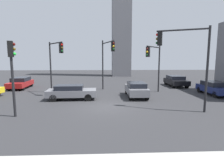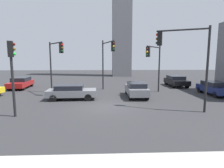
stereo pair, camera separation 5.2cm
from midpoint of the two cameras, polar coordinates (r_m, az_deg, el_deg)
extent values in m
plane|color=#2D2D30|center=(14.78, -1.77, -7.00)|extent=(94.90, 94.90, 0.00)
cylinder|color=black|center=(14.43, 27.25, 3.81)|extent=(0.16, 0.16, 5.98)
cylinder|color=black|center=(14.51, 20.76, 15.27)|extent=(3.25, 1.60, 0.12)
cube|color=black|center=(14.59, 14.54, 13.30)|extent=(0.43, 0.43, 1.00)
sphere|color=red|center=(14.65, 13.78, 14.48)|extent=(0.20, 0.20, 0.20)
sphere|color=#594714|center=(14.62, 13.74, 13.31)|extent=(0.20, 0.20, 0.20)
sphere|color=#14471E|center=(14.59, 13.71, 12.14)|extent=(0.20, 0.20, 0.20)
cylinder|color=black|center=(22.81, -2.74, 5.78)|extent=(0.16, 0.16, 5.94)
cylinder|color=black|center=(20.91, -1.23, 12.67)|extent=(1.24, 3.97, 0.12)
cube|color=black|center=(19.16, 0.39, 11.46)|extent=(0.40, 0.40, 1.00)
sphere|color=#4C0F0C|center=(18.99, 0.58, 12.40)|extent=(0.20, 0.20, 0.20)
sphere|color=yellow|center=(18.97, 0.58, 11.50)|extent=(0.20, 0.20, 0.20)
sphere|color=#14471E|center=(18.95, 0.58, 10.60)|extent=(0.20, 0.20, 0.20)
cylinder|color=black|center=(21.80, 14.31, 4.61)|extent=(0.16, 0.16, 5.30)
cylinder|color=black|center=(20.25, 12.80, 11.03)|extent=(2.14, 2.74, 0.12)
cube|color=black|center=(18.91, 11.07, 9.65)|extent=(0.45, 0.45, 1.00)
sphere|color=#4C0F0C|center=(18.74, 10.84, 10.59)|extent=(0.20, 0.20, 0.20)
sphere|color=yellow|center=(18.73, 10.82, 9.67)|extent=(0.20, 0.20, 0.20)
sphere|color=#14471E|center=(18.72, 10.79, 8.76)|extent=(0.20, 0.20, 0.20)
cylinder|color=black|center=(21.88, -18.18, 4.83)|extent=(0.16, 0.16, 5.57)
cylinder|color=black|center=(20.41, -16.86, 11.91)|extent=(2.01, 2.68, 0.12)
cube|color=black|center=(19.12, -15.24, 10.62)|extent=(0.45, 0.45, 1.00)
sphere|color=red|center=(18.95, -15.03, 11.57)|extent=(0.20, 0.20, 0.20)
sphere|color=#594714|center=(18.93, -15.00, 10.66)|extent=(0.20, 0.20, 0.20)
sphere|color=#14471E|center=(18.92, -14.97, 9.75)|extent=(0.20, 0.20, 0.20)
cylinder|color=black|center=(13.48, -28.07, 1.17)|extent=(0.16, 0.16, 4.86)
cube|color=black|center=(13.43, -28.60, 9.38)|extent=(0.41, 0.41, 1.00)
sphere|color=#4C0F0C|center=(13.43, -27.82, 10.72)|extent=(0.20, 0.20, 0.20)
sphere|color=#594714|center=(13.41, -27.74, 9.44)|extent=(0.20, 0.20, 0.20)
sphere|color=green|center=(13.40, -27.66, 8.16)|extent=(0.20, 0.20, 0.20)
cube|color=black|center=(26.98, 19.13, 0.70)|extent=(2.19, 4.63, 0.62)
cube|color=black|center=(27.14, 19.01, 1.87)|extent=(1.90, 2.61, 0.52)
cylinder|color=black|center=(25.90, 22.09, -0.41)|extent=(0.39, 0.67, 0.66)
cylinder|color=black|center=(25.27, 18.49, -0.43)|extent=(0.39, 0.67, 0.66)
cylinder|color=black|center=(28.77, 19.64, 0.48)|extent=(0.39, 0.67, 0.66)
cylinder|color=black|center=(28.20, 16.36, 0.48)|extent=(0.39, 0.67, 0.66)
cube|color=navy|center=(22.23, 29.21, -1.35)|extent=(2.05, 4.40, 0.60)
cube|color=black|center=(22.35, 29.00, 0.04)|extent=(1.79, 2.47, 0.50)
cylinder|color=black|center=(20.60, 29.39, -2.87)|extent=(0.37, 0.64, 0.64)
cylinder|color=black|center=(23.96, 28.95, -1.47)|extent=(0.37, 0.64, 0.64)
cylinder|color=black|center=(23.13, 25.48, -1.55)|extent=(0.37, 0.64, 0.64)
cube|color=slate|center=(18.57, 7.49, -1.83)|extent=(1.83, 4.32, 0.67)
cube|color=black|center=(18.28, 7.64, -0.29)|extent=(1.60, 2.42, 0.48)
cylinder|color=black|center=(19.95, 4.68, -2.10)|extent=(0.33, 0.70, 0.70)
cylinder|color=black|center=(20.18, 8.86, -2.06)|extent=(0.33, 0.70, 0.70)
cylinder|color=black|center=(17.10, 5.84, -3.79)|extent=(0.33, 0.70, 0.70)
cylinder|color=black|center=(17.36, 10.69, -3.71)|extent=(0.33, 0.70, 0.70)
cube|color=maroon|center=(26.35, -26.13, 0.10)|extent=(2.24, 4.66, 0.59)
cube|color=black|center=(26.50, -26.03, 1.29)|extent=(1.88, 2.65, 0.53)
cylinder|color=black|center=(24.67, -25.56, -1.04)|extent=(0.39, 0.64, 0.62)
cylinder|color=black|center=(25.26, -28.99, -1.06)|extent=(0.39, 0.64, 0.62)
cylinder|color=black|center=(27.57, -23.43, -0.06)|extent=(0.39, 0.64, 0.62)
cylinder|color=black|center=(28.10, -26.55, -0.10)|extent=(0.39, 0.64, 0.62)
cube|color=slate|center=(17.66, -12.12, -2.65)|extent=(4.56, 2.03, 0.60)
cube|color=black|center=(17.61, -12.89, -1.07)|extent=(2.58, 1.73, 0.47)
cylinder|color=black|center=(18.33, -7.05, -3.11)|extent=(0.66, 0.36, 0.64)
cylinder|color=black|center=(16.84, -7.25, -4.09)|extent=(0.66, 0.36, 0.64)
cylinder|color=black|center=(18.70, -16.45, -3.16)|extent=(0.66, 0.36, 0.64)
cylinder|color=black|center=(17.25, -17.46, -4.11)|extent=(0.66, 0.36, 0.64)
camera|label=1|loc=(0.03, -89.91, 0.01)|focal=29.82mm
camera|label=2|loc=(0.03, 90.09, -0.01)|focal=29.82mm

